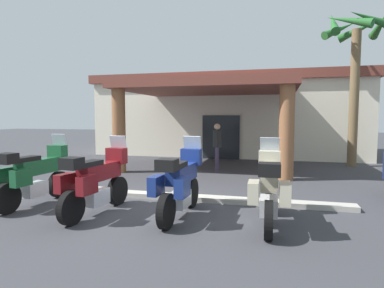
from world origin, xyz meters
The scene contains 9 objects.
ground_plane centered at (0.00, 0.00, 0.00)m, with size 80.00×80.00×0.00m, color #38383D.
motel_building centered at (0.02, 11.49, 2.16)m, with size 14.14×11.26×4.20m.
motorcycle_green centered at (-2.81, -0.60, 0.70)m, with size 0.74×2.21×1.61m.
motorcycle_maroon centered at (-1.05, -0.89, 0.70)m, with size 0.76×2.21×1.61m.
motorcycle_blue centered at (0.71, -0.66, 0.70)m, with size 0.72×2.21×1.61m.
motorcycle_cream centered at (2.47, -0.72, 0.70)m, with size 0.71×2.21×1.61m.
pedestrian centered at (0.41, 5.39, 1.04)m, with size 0.32×0.53×1.78m.
palm_tree_near_portico centered at (5.56, 7.65, 4.68)m, with size 2.54×2.74×6.48m.
curb_strip centered at (-0.17, 0.72, 0.06)m, with size 9.04×0.36×0.12m, color #ADA89E.
Camera 1 is at (2.57, -6.97, 2.04)m, focal length 30.91 mm.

